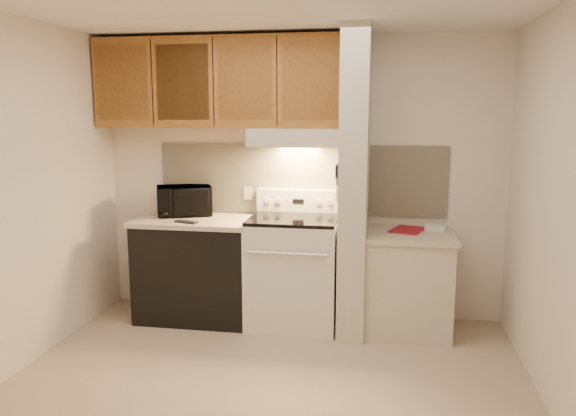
# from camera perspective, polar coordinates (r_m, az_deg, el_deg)

# --- Properties ---
(floor) EXTENTS (3.60, 3.60, 0.00)m
(floor) POSITION_cam_1_polar(r_m,az_deg,el_deg) (4.01, -2.18, -17.55)
(floor) COLOR tan
(floor) RESTS_ON ground
(ceiling) EXTENTS (3.60, 3.60, 0.00)m
(ceiling) POSITION_cam_1_polar(r_m,az_deg,el_deg) (3.62, -2.46, 20.24)
(ceiling) COLOR white
(ceiling) RESTS_ON wall_back
(wall_back) EXTENTS (3.60, 2.50, 0.02)m
(wall_back) POSITION_cam_1_polar(r_m,az_deg,el_deg) (5.08, 1.23, 3.10)
(wall_back) COLOR silver
(wall_back) RESTS_ON floor
(wall_left) EXTENTS (0.02, 3.00, 2.50)m
(wall_left) POSITION_cam_1_polar(r_m,az_deg,el_deg) (4.36, -26.14, 0.97)
(wall_left) COLOR silver
(wall_left) RESTS_ON floor
(wall_right) EXTENTS (0.02, 3.00, 2.50)m
(wall_right) POSITION_cam_1_polar(r_m,az_deg,el_deg) (3.69, 26.20, -0.47)
(wall_right) COLOR silver
(wall_right) RESTS_ON floor
(backsplash) EXTENTS (2.60, 0.02, 0.63)m
(backsplash) POSITION_cam_1_polar(r_m,az_deg,el_deg) (5.07, 1.21, 2.91)
(backsplash) COLOR beige
(backsplash) RESTS_ON wall_back
(range_body) EXTENTS (0.76, 0.65, 0.92)m
(range_body) POSITION_cam_1_polar(r_m,az_deg,el_deg) (4.90, 0.59, -6.59)
(range_body) COLOR silver
(range_body) RESTS_ON floor
(oven_window) EXTENTS (0.50, 0.01, 0.30)m
(oven_window) POSITION_cam_1_polar(r_m,az_deg,el_deg) (4.59, -0.04, -7.21)
(oven_window) COLOR black
(oven_window) RESTS_ON range_body
(oven_handle) EXTENTS (0.65, 0.02, 0.02)m
(oven_handle) POSITION_cam_1_polar(r_m,az_deg,el_deg) (4.49, -0.13, -4.67)
(oven_handle) COLOR silver
(oven_handle) RESTS_ON range_body
(cooktop) EXTENTS (0.74, 0.64, 0.03)m
(cooktop) POSITION_cam_1_polar(r_m,az_deg,el_deg) (4.79, 0.60, -1.13)
(cooktop) COLOR black
(cooktop) RESTS_ON range_body
(range_backguard) EXTENTS (0.76, 0.08, 0.20)m
(range_backguard) POSITION_cam_1_polar(r_m,az_deg,el_deg) (5.04, 1.12, 0.76)
(range_backguard) COLOR silver
(range_backguard) RESTS_ON range_body
(range_display) EXTENTS (0.10, 0.01, 0.04)m
(range_display) POSITION_cam_1_polar(r_m,az_deg,el_deg) (5.00, 1.05, 0.69)
(range_display) COLOR black
(range_display) RESTS_ON range_backguard
(range_knob_left_outer) EXTENTS (0.05, 0.02, 0.05)m
(range_knob_left_outer) POSITION_cam_1_polar(r_m,az_deg,el_deg) (5.05, -2.10, 0.77)
(range_knob_left_outer) COLOR silver
(range_knob_left_outer) RESTS_ON range_backguard
(range_knob_left_inner) EXTENTS (0.05, 0.02, 0.05)m
(range_knob_left_inner) POSITION_cam_1_polar(r_m,az_deg,el_deg) (5.03, -0.99, 0.74)
(range_knob_left_inner) COLOR silver
(range_knob_left_inner) RESTS_ON range_backguard
(range_knob_right_inner) EXTENTS (0.05, 0.02, 0.05)m
(range_knob_right_inner) POSITION_cam_1_polar(r_m,az_deg,el_deg) (4.98, 3.09, 0.62)
(range_knob_right_inner) COLOR silver
(range_knob_right_inner) RESTS_ON range_backguard
(range_knob_right_outer) EXTENTS (0.05, 0.02, 0.05)m
(range_knob_right_outer) POSITION_cam_1_polar(r_m,az_deg,el_deg) (4.97, 4.24, 0.59)
(range_knob_right_outer) COLOR silver
(range_knob_right_outer) RESTS_ON range_backguard
(dishwasher_front) EXTENTS (1.00, 0.63, 0.87)m
(dishwasher_front) POSITION_cam_1_polar(r_m,az_deg,el_deg) (5.12, -9.21, -6.27)
(dishwasher_front) COLOR black
(dishwasher_front) RESTS_ON floor
(left_countertop) EXTENTS (1.04, 0.67, 0.04)m
(left_countertop) POSITION_cam_1_polar(r_m,az_deg,el_deg) (5.02, -9.35, -1.27)
(left_countertop) COLOR beige
(left_countertop) RESTS_ON dishwasher_front
(spoon_rest) EXTENTS (0.22, 0.13, 0.01)m
(spoon_rest) POSITION_cam_1_polar(r_m,az_deg,el_deg) (4.83, -10.28, -1.40)
(spoon_rest) COLOR black
(spoon_rest) RESTS_ON left_countertop
(teal_jar) EXTENTS (0.10, 0.10, 0.11)m
(teal_jar) POSITION_cam_1_polar(r_m,az_deg,el_deg) (5.33, -12.17, 0.11)
(teal_jar) COLOR #296B6C
(teal_jar) RESTS_ON left_countertop
(outlet) EXTENTS (0.08, 0.01, 0.12)m
(outlet) POSITION_cam_1_polar(r_m,az_deg,el_deg) (5.16, -4.10, 1.51)
(outlet) COLOR beige
(outlet) RESTS_ON backsplash
(microwave) EXTENTS (0.57, 0.49, 0.27)m
(microwave) POSITION_cam_1_polar(r_m,az_deg,el_deg) (5.17, -10.51, 0.74)
(microwave) COLOR black
(microwave) RESTS_ON left_countertop
(partition_pillar) EXTENTS (0.22, 0.70, 2.50)m
(partition_pillar) POSITION_cam_1_polar(r_m,az_deg,el_deg) (4.68, 6.78, 2.46)
(partition_pillar) COLOR beige
(partition_pillar) RESTS_ON floor
(pillar_trim) EXTENTS (0.01, 0.70, 0.04)m
(pillar_trim) POSITION_cam_1_polar(r_m,az_deg,el_deg) (4.68, 5.37, 3.10)
(pillar_trim) COLOR #9A622A
(pillar_trim) RESTS_ON partition_pillar
(knife_strip) EXTENTS (0.02, 0.42, 0.04)m
(knife_strip) POSITION_cam_1_polar(r_m,az_deg,el_deg) (4.63, 5.26, 3.28)
(knife_strip) COLOR black
(knife_strip) RESTS_ON partition_pillar
(knife_blade_a) EXTENTS (0.01, 0.03, 0.16)m
(knife_blade_a) POSITION_cam_1_polar(r_m,az_deg,el_deg) (4.49, 4.93, 1.80)
(knife_blade_a) COLOR silver
(knife_blade_a) RESTS_ON knife_strip
(knife_handle_a) EXTENTS (0.02, 0.02, 0.10)m
(knife_handle_a) POSITION_cam_1_polar(r_m,az_deg,el_deg) (4.47, 4.95, 3.69)
(knife_handle_a) COLOR black
(knife_handle_a) RESTS_ON knife_strip
(knife_blade_b) EXTENTS (0.01, 0.04, 0.18)m
(knife_blade_b) POSITION_cam_1_polar(r_m,az_deg,el_deg) (4.55, 4.99, 1.77)
(knife_blade_b) COLOR silver
(knife_blade_b) RESTS_ON knife_strip
(knife_handle_b) EXTENTS (0.02, 0.02, 0.10)m
(knife_handle_b) POSITION_cam_1_polar(r_m,az_deg,el_deg) (4.53, 5.02, 3.78)
(knife_handle_b) COLOR black
(knife_handle_b) RESTS_ON knife_strip
(knife_blade_c) EXTENTS (0.01, 0.04, 0.20)m
(knife_blade_c) POSITION_cam_1_polar(r_m,az_deg,el_deg) (4.65, 5.09, 1.82)
(knife_blade_c) COLOR silver
(knife_blade_c) RESTS_ON knife_strip
(knife_handle_c) EXTENTS (0.02, 0.02, 0.10)m
(knife_handle_c) POSITION_cam_1_polar(r_m,az_deg,el_deg) (4.63, 5.12, 3.91)
(knife_handle_c) COLOR black
(knife_handle_c) RESTS_ON knife_strip
(knife_blade_d) EXTENTS (0.01, 0.04, 0.16)m
(knife_blade_d) POSITION_cam_1_polar(r_m,az_deg,el_deg) (4.73, 5.18, 2.20)
(knife_blade_d) COLOR silver
(knife_blade_d) RESTS_ON knife_strip
(knife_handle_d) EXTENTS (0.02, 0.02, 0.10)m
(knife_handle_d) POSITION_cam_1_polar(r_m,az_deg,el_deg) (4.69, 5.18, 3.98)
(knife_handle_d) COLOR black
(knife_handle_d) RESTS_ON knife_strip
(knife_blade_e) EXTENTS (0.01, 0.04, 0.18)m
(knife_blade_e) POSITION_cam_1_polar(r_m,az_deg,el_deg) (4.79, 5.24, 2.18)
(knife_blade_e) COLOR silver
(knife_blade_e) RESTS_ON knife_strip
(knife_handle_e) EXTENTS (0.02, 0.02, 0.10)m
(knife_handle_e) POSITION_cam_1_polar(r_m,az_deg,el_deg) (4.77, 5.26, 4.07)
(knife_handle_e) COLOR black
(knife_handle_e) RESTS_ON knife_strip
(oven_mitt) EXTENTS (0.03, 0.11, 0.26)m
(oven_mitt) POSITION_cam_1_polar(r_m,az_deg,el_deg) (4.86, 5.32, 1.90)
(oven_mitt) COLOR gray
(oven_mitt) RESTS_ON partition_pillar
(right_cab_base) EXTENTS (0.70, 0.60, 0.81)m
(right_cab_base) POSITION_cam_1_polar(r_m,az_deg,el_deg) (4.86, 12.05, -7.63)
(right_cab_base) COLOR beige
(right_cab_base) RESTS_ON floor
(right_countertop) EXTENTS (0.74, 0.64, 0.04)m
(right_countertop) POSITION_cam_1_polar(r_m,az_deg,el_deg) (4.75, 12.23, -2.74)
(right_countertop) COLOR beige
(right_countertop) RESTS_ON right_cab_base
(red_folder) EXTENTS (0.34, 0.39, 0.01)m
(red_folder) POSITION_cam_1_polar(r_m,az_deg,el_deg) (4.84, 12.06, -2.18)
(red_folder) COLOR maroon
(red_folder) RESTS_ON right_countertop
(white_box) EXTENTS (0.18, 0.15, 0.04)m
(white_box) POSITION_cam_1_polar(r_m,az_deg,el_deg) (4.91, 14.75, -1.94)
(white_box) COLOR white
(white_box) RESTS_ON right_countertop
(range_hood) EXTENTS (0.78, 0.44, 0.15)m
(range_hood) POSITION_cam_1_polar(r_m,az_deg,el_deg) (4.83, 0.85, 7.22)
(range_hood) COLOR beige
(range_hood) RESTS_ON upper_cabinets
(hood_lip) EXTENTS (0.78, 0.04, 0.06)m
(hood_lip) POSITION_cam_1_polar(r_m,az_deg,el_deg) (4.62, 0.45, 6.55)
(hood_lip) COLOR beige
(hood_lip) RESTS_ON range_hood
(upper_cabinets) EXTENTS (2.18, 0.33, 0.77)m
(upper_cabinets) POSITION_cam_1_polar(r_m,az_deg,el_deg) (5.03, -7.04, 12.50)
(upper_cabinets) COLOR #9A622A
(upper_cabinets) RESTS_ON wall_back
(cab_door_a) EXTENTS (0.46, 0.01, 0.63)m
(cab_door_a) POSITION_cam_1_polar(r_m,az_deg,el_deg) (5.17, -16.47, 12.10)
(cab_door_a) COLOR #9A622A
(cab_door_a) RESTS_ON upper_cabinets
(cab_gap_a) EXTENTS (0.01, 0.01, 0.73)m
(cab_gap_a) POSITION_cam_1_polar(r_m,az_deg,el_deg) (5.06, -13.64, 12.28)
(cab_gap_a) COLOR black
(cab_gap_a) RESTS_ON upper_cabinets
(cab_door_b) EXTENTS (0.46, 0.01, 0.63)m
(cab_door_b) POSITION_cam_1_polar(r_m,az_deg,el_deg) (4.96, -10.67, 12.44)
(cab_door_b) COLOR #9A622A
(cab_door_b) RESTS_ON upper_cabinets
(cab_gap_b) EXTENTS (0.01, 0.01, 0.73)m
(cab_gap_b) POSITION_cam_1_polar(r_m,az_deg,el_deg) (4.87, -7.59, 12.57)
(cab_gap_b) COLOR black
(cab_gap_b) RESTS_ON upper_cabinets
(cab_door_c) EXTENTS (0.46, 0.01, 0.63)m
(cab_door_c) POSITION_cam_1_polar(r_m,az_deg,el_deg) (4.80, -4.40, 12.67)
(cab_door_c) COLOR #9A622A
(cab_door_c) RESTS_ON upper_cabinets
(cab_gap_c) EXTENTS (0.01, 0.01, 0.73)m
(cab_gap_c) POSITION_cam_1_polar(r_m,az_deg,el_deg) (4.74, -1.13, 12.73)
(cab_gap_c) COLOR black
(cab_gap_c) RESTS_ON upper_cabinets
(cab_door_d) EXTENTS (0.46, 0.01, 0.63)m
(cab_door_d) POSITION_cam_1_polar(r_m,az_deg,el_deg) (4.70, 2.22, 12.75)
(cab_door_d) COLOR #9A622A
(cab_door_d) RESTS_ON upper_cabinets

